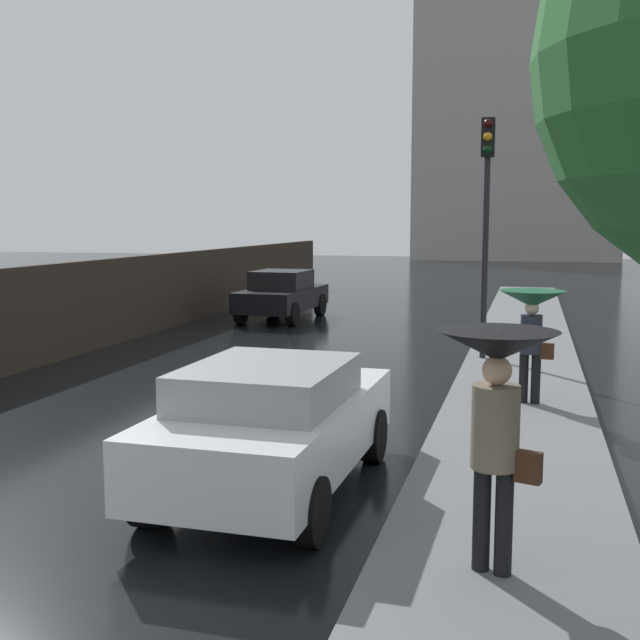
% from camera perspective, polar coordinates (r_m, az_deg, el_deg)
% --- Properties ---
extents(car_white_near_kerb, '(1.89, 3.96, 1.42)m').
position_cam_1_polar(car_white_near_kerb, '(8.47, -3.41, -7.47)').
color(car_white_near_kerb, silver).
rests_on(car_white_near_kerb, ground).
extents(car_black_mid_road, '(1.89, 3.97, 1.45)m').
position_cam_1_polar(car_black_mid_road, '(23.12, -2.78, 1.86)').
color(car_black_mid_road, black).
rests_on(car_black_mid_road, ground).
extents(pedestrian_with_umbrella_near, '(0.99, 0.99, 1.72)m').
position_cam_1_polar(pedestrian_with_umbrella_near, '(12.22, 15.14, 0.52)').
color(pedestrian_with_umbrella_near, black).
rests_on(pedestrian_with_umbrella_near, sidewalk_strip).
extents(pedestrian_with_umbrella_far, '(0.94, 0.94, 1.93)m').
position_cam_1_polar(pedestrian_with_umbrella_far, '(6.19, 12.72, -4.75)').
color(pedestrian_with_umbrella_far, black).
rests_on(pedestrian_with_umbrella_far, sidewalk_strip).
extents(traffic_light, '(0.26, 0.39, 4.75)m').
position_cam_1_polar(traffic_light, '(16.03, 12.00, 8.88)').
color(traffic_light, black).
rests_on(traffic_light, sidewalk_strip).
extents(distant_tower, '(14.85, 9.77, 23.51)m').
position_cam_1_polar(distant_tower, '(63.30, 14.21, 15.05)').
color(distant_tower, '#9E9993').
rests_on(distant_tower, ground).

